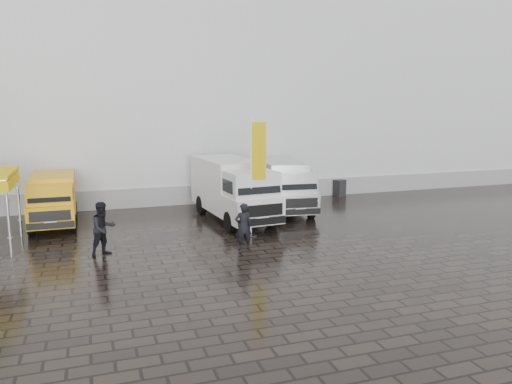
% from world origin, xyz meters
% --- Properties ---
extents(ground, '(120.00, 120.00, 0.00)m').
position_xyz_m(ground, '(0.00, 0.00, 0.00)').
color(ground, black).
rests_on(ground, ground).
extents(exhibition_hall, '(44.00, 16.00, 12.00)m').
position_xyz_m(exhibition_hall, '(2.00, 16.00, 6.00)').
color(exhibition_hall, silver).
rests_on(exhibition_hall, ground).
extents(hall_plinth, '(44.00, 0.15, 1.00)m').
position_xyz_m(hall_plinth, '(2.00, 7.95, 0.50)').
color(hall_plinth, gray).
rests_on(hall_plinth, ground).
extents(van_yellow, '(1.85, 4.74, 2.18)m').
position_xyz_m(van_yellow, '(-7.95, 5.14, 1.09)').
color(van_yellow, '#F0AC0C').
rests_on(van_yellow, ground).
extents(van_white, '(2.67, 6.51, 2.75)m').
position_xyz_m(van_white, '(-0.17, 3.58, 1.38)').
color(van_white, silver).
rests_on(van_white, ground).
extents(van_silver, '(2.58, 5.81, 2.44)m').
position_xyz_m(van_silver, '(2.80, 4.70, 1.22)').
color(van_silver, '#AEB1B3').
rests_on(van_silver, ground).
extents(flagpole, '(0.88, 0.50, 4.77)m').
position_xyz_m(flagpole, '(-0.10, 0.67, 2.65)').
color(flagpole, black).
rests_on(flagpole, ground).
extents(wheelie_bin, '(0.68, 0.68, 0.94)m').
position_xyz_m(wheelie_bin, '(7.42, 7.56, 0.47)').
color(wheelie_bin, black).
rests_on(wheelie_bin, ground).
extents(person_front, '(0.64, 0.43, 1.74)m').
position_xyz_m(person_front, '(-1.14, -1.07, 0.87)').
color(person_front, black).
rests_on(person_front, ground).
extents(person_tent, '(1.17, 1.09, 1.92)m').
position_xyz_m(person_tent, '(-6.02, -0.14, 0.96)').
color(person_tent, black).
rests_on(person_tent, ground).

